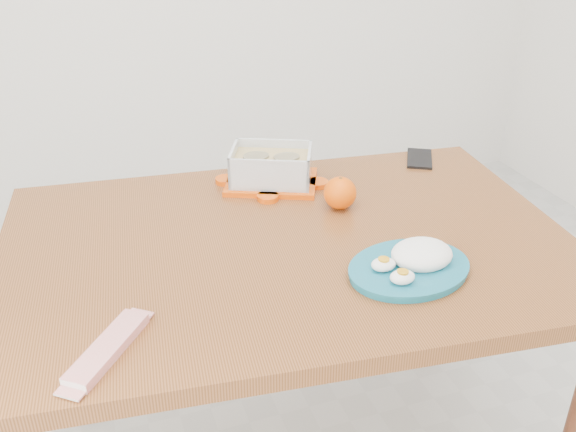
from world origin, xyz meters
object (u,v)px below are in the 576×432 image
object	(u,v)px
dining_table	(288,274)
food_container	(271,167)
orange_fruit	(340,193)
smartphone	(419,159)
rice_plate	(413,261)

from	to	relation	value
dining_table	food_container	size ratio (longest dim) A/B	4.73
orange_fruit	smartphone	distance (m)	0.39
food_container	rice_plate	bearing A→B (deg)	-49.95
food_container	orange_fruit	world-z (taller)	food_container
food_container	smartphone	distance (m)	0.45
food_container	orange_fruit	xyz separation A→B (m)	(0.12, -0.18, -0.01)
rice_plate	smartphone	distance (m)	0.60
rice_plate	food_container	bearing A→B (deg)	96.52
rice_plate	orange_fruit	bearing A→B (deg)	85.60
food_container	dining_table	bearing A→B (deg)	-77.02
orange_fruit	smartphone	size ratio (longest dim) A/B	0.58
smartphone	orange_fruit	bearing A→B (deg)	-120.02
dining_table	smartphone	distance (m)	0.60
rice_plate	dining_table	bearing A→B (deg)	124.32
food_container	orange_fruit	distance (m)	0.22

